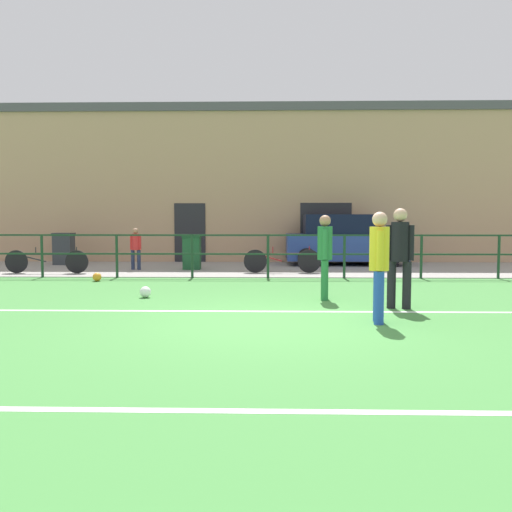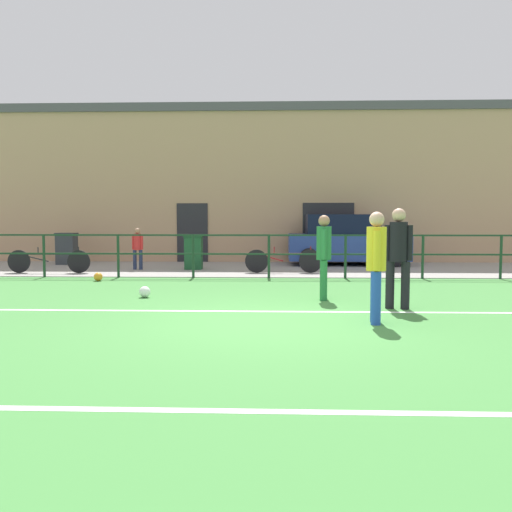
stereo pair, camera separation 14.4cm
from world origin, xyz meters
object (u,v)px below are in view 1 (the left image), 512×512
at_px(player_striker, 379,260).
at_px(parked_car_red, 344,241).
at_px(soccer_ball_spare, 145,292).
at_px(bicycle_parked_2, 282,261).
at_px(spectator_child, 136,246).
at_px(trash_bin_1, 192,252).
at_px(bicycle_parked_0, 46,261).
at_px(trash_bin_0, 64,249).
at_px(soccer_ball_match, 97,277).
at_px(player_goalkeeper, 400,252).
at_px(player_winger, 325,252).

height_order(player_striker, parked_car_red, parked_car_red).
distance_m(soccer_ball_spare, bicycle_parked_2, 5.55).
bearing_deg(spectator_child, trash_bin_1, -172.55).
bearing_deg(bicycle_parked_2, bicycle_parked_0, -177.27).
distance_m(bicycle_parked_0, trash_bin_0, 2.95).
xyz_separation_m(soccer_ball_match, spectator_child, (0.27, 2.86, 0.62)).
relative_size(spectator_child, bicycle_parked_2, 0.57).
height_order(soccer_ball_match, bicycle_parked_2, bicycle_parked_2).
bearing_deg(soccer_ball_match, spectator_child, 84.66).
xyz_separation_m(player_striker, soccer_ball_match, (-5.94, 5.20, -0.84)).
bearing_deg(player_goalkeeper, bicycle_parked_2, -57.26).
relative_size(player_striker, parked_car_red, 0.43).
bearing_deg(soccer_ball_match, trash_bin_0, 119.39).
distance_m(player_winger, parked_car_red, 7.80).
bearing_deg(parked_car_red, player_winger, -100.46).
bearing_deg(trash_bin_0, bicycle_parked_2, -19.47).
distance_m(trash_bin_0, trash_bin_1, 4.83).
xyz_separation_m(player_striker, parked_car_red, (0.84, 10.00, -0.14)).
height_order(player_goalkeeper, trash_bin_0, player_goalkeeper).
relative_size(spectator_child, parked_car_red, 0.32).
relative_size(player_winger, trash_bin_0, 1.54).
distance_m(soccer_ball_spare, bicycle_parked_0, 5.88).
relative_size(player_striker, player_winger, 1.02).
xyz_separation_m(soccer_ball_match, bicycle_parked_2, (4.66, 2.05, 0.26)).
bearing_deg(trash_bin_1, soccer_ball_match, -123.14).
height_order(player_goalkeeper, bicycle_parked_0, player_goalkeeper).
relative_size(player_striker, soccer_ball_match, 7.73).
bearing_deg(player_goalkeeper, player_striker, 79.67).
bearing_deg(trash_bin_0, parked_car_red, 1.12).
xyz_separation_m(spectator_child, parked_car_red, (6.52, 1.93, 0.08)).
height_order(player_winger, bicycle_parked_0, player_winger).
distance_m(player_goalkeeper, player_winger, 1.57).
relative_size(soccer_ball_spare, bicycle_parked_2, 0.10).
xyz_separation_m(player_striker, spectator_child, (-5.68, 8.06, -0.22)).
bearing_deg(bicycle_parked_2, player_striker, -79.98).
height_order(soccer_ball_spare, bicycle_parked_0, bicycle_parked_0).
bearing_deg(player_striker, parked_car_red, 3.00).
bearing_deg(parked_car_red, trash_bin_1, -159.50).
height_order(soccer_ball_match, soccer_ball_spare, soccer_ball_spare).
distance_m(parked_car_red, bicycle_parked_2, 3.50).
distance_m(player_goalkeeper, parked_car_red, 8.70).
xyz_separation_m(soccer_ball_spare, trash_bin_1, (0.11, 5.71, 0.43)).
bearing_deg(bicycle_parked_2, trash_bin_0, 160.53).
bearing_deg(bicycle_parked_0, player_goalkeeper, -33.34).
bearing_deg(trash_bin_0, player_winger, -43.23).
bearing_deg(bicycle_parked_2, soccer_ball_match, -156.31).
distance_m(player_striker, soccer_ball_spare, 4.86).
relative_size(player_striker, bicycle_parked_0, 0.70).
xyz_separation_m(player_striker, player_winger, (-0.57, 2.32, -0.02)).
relative_size(soccer_ball_match, trash_bin_0, 0.20).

